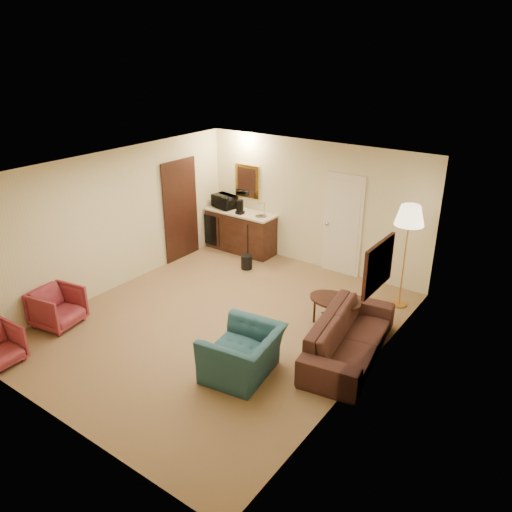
{
  "coord_description": "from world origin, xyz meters",
  "views": [
    {
      "loc": [
        4.7,
        -5.57,
        4.32
      ],
      "look_at": [
        0.36,
        0.5,
        1.13
      ],
      "focal_mm": 35.0,
      "sensor_mm": 36.0,
      "label": 1
    }
  ],
  "objects_px": {
    "sofa": "(350,330)",
    "microwave": "(224,200)",
    "wetbar_cabinet": "(241,231)",
    "coffee_maker": "(240,207)",
    "rose_chair_near": "(57,306)",
    "teal_armchair": "(242,346)",
    "floor_lamp": "(405,257)",
    "coffee_table": "(334,313)",
    "waste_bin": "(247,262)"
  },
  "relations": [
    {
      "from": "teal_armchair",
      "to": "coffee_maker",
      "type": "distance_m",
      "value": 4.49
    },
    {
      "from": "wetbar_cabinet",
      "to": "coffee_maker",
      "type": "bearing_deg",
      "value": -57.12
    },
    {
      "from": "sofa",
      "to": "waste_bin",
      "type": "xyz_separation_m",
      "value": [
        -3.11,
        1.62,
        -0.29
      ]
    },
    {
      "from": "floor_lamp",
      "to": "sofa",
      "type": "bearing_deg",
      "value": -91.48
    },
    {
      "from": "teal_armchair",
      "to": "wetbar_cabinet",
      "type": "bearing_deg",
      "value": -150.78
    },
    {
      "from": "floor_lamp",
      "to": "waste_bin",
      "type": "bearing_deg",
      "value": -174.22
    },
    {
      "from": "coffee_table",
      "to": "floor_lamp",
      "type": "relative_size",
      "value": 0.46
    },
    {
      "from": "coffee_table",
      "to": "microwave",
      "type": "relative_size",
      "value": 1.64
    },
    {
      "from": "teal_armchair",
      "to": "floor_lamp",
      "type": "distance_m",
      "value": 3.44
    },
    {
      "from": "coffee_table",
      "to": "teal_armchair",
      "type": "bearing_deg",
      "value": -102.79
    },
    {
      "from": "coffee_table",
      "to": "floor_lamp",
      "type": "distance_m",
      "value": 1.61
    },
    {
      "from": "waste_bin",
      "to": "floor_lamp",
      "type": "bearing_deg",
      "value": 5.78
    },
    {
      "from": "floor_lamp",
      "to": "waste_bin",
      "type": "xyz_separation_m",
      "value": [
        -3.16,
        -0.32,
        -0.79
      ]
    },
    {
      "from": "sofa",
      "to": "floor_lamp",
      "type": "distance_m",
      "value": 2.0
    },
    {
      "from": "sofa",
      "to": "floor_lamp",
      "type": "bearing_deg",
      "value": -10.71
    },
    {
      "from": "rose_chair_near",
      "to": "floor_lamp",
      "type": "xyz_separation_m",
      "value": [
        4.35,
        3.93,
        0.58
      ]
    },
    {
      "from": "sofa",
      "to": "microwave",
      "type": "height_order",
      "value": "microwave"
    },
    {
      "from": "waste_bin",
      "to": "coffee_maker",
      "type": "xyz_separation_m",
      "value": [
        -0.62,
        0.6,
        0.92
      ]
    },
    {
      "from": "sofa",
      "to": "microwave",
      "type": "bearing_deg",
      "value": 51.84
    },
    {
      "from": "teal_armchair",
      "to": "coffee_maker",
      "type": "bearing_deg",
      "value": -150.63
    },
    {
      "from": "coffee_table",
      "to": "microwave",
      "type": "xyz_separation_m",
      "value": [
        -3.69,
        1.74,
        0.85
      ]
    },
    {
      "from": "wetbar_cabinet",
      "to": "coffee_maker",
      "type": "relative_size",
      "value": 5.47
    },
    {
      "from": "rose_chair_near",
      "to": "waste_bin",
      "type": "height_order",
      "value": "rose_chair_near"
    },
    {
      "from": "wetbar_cabinet",
      "to": "coffee_table",
      "type": "relative_size",
      "value": 1.88
    },
    {
      "from": "rose_chair_near",
      "to": "coffee_table",
      "type": "height_order",
      "value": "rose_chair_near"
    },
    {
      "from": "sofa",
      "to": "microwave",
      "type": "distance_m",
      "value": 4.92
    },
    {
      "from": "waste_bin",
      "to": "coffee_maker",
      "type": "relative_size",
      "value": 0.97
    },
    {
      "from": "teal_armchair",
      "to": "microwave",
      "type": "xyz_separation_m",
      "value": [
        -3.26,
        3.66,
        0.64
      ]
    },
    {
      "from": "wetbar_cabinet",
      "to": "waste_bin",
      "type": "bearing_deg",
      "value": -46.07
    },
    {
      "from": "sofa",
      "to": "waste_bin",
      "type": "relative_size",
      "value": 7.58
    },
    {
      "from": "floor_lamp",
      "to": "coffee_maker",
      "type": "bearing_deg",
      "value": 175.75
    },
    {
      "from": "wetbar_cabinet",
      "to": "sofa",
      "type": "relative_size",
      "value": 0.74
    },
    {
      "from": "floor_lamp",
      "to": "waste_bin",
      "type": "relative_size",
      "value": 6.44
    },
    {
      "from": "sofa",
      "to": "waste_bin",
      "type": "height_order",
      "value": "sofa"
    },
    {
      "from": "coffee_table",
      "to": "coffee_maker",
      "type": "height_order",
      "value": "coffee_maker"
    },
    {
      "from": "waste_bin",
      "to": "coffee_maker",
      "type": "bearing_deg",
      "value": 135.76
    },
    {
      "from": "teal_armchair",
      "to": "coffee_table",
      "type": "bearing_deg",
      "value": 158.93
    },
    {
      "from": "microwave",
      "to": "coffee_maker",
      "type": "xyz_separation_m",
      "value": [
        0.54,
        -0.14,
        -0.03
      ]
    },
    {
      "from": "wetbar_cabinet",
      "to": "microwave",
      "type": "distance_m",
      "value": 0.79
    },
    {
      "from": "floor_lamp",
      "to": "coffee_table",
      "type": "bearing_deg",
      "value": -115.24
    },
    {
      "from": "sofa",
      "to": "coffee_maker",
      "type": "relative_size",
      "value": 7.36
    },
    {
      "from": "teal_armchair",
      "to": "waste_bin",
      "type": "distance_m",
      "value": 3.61
    },
    {
      "from": "coffee_maker",
      "to": "wetbar_cabinet",
      "type": "bearing_deg",
      "value": 125.32
    },
    {
      "from": "wetbar_cabinet",
      "to": "floor_lamp",
      "type": "distance_m",
      "value": 3.9
    },
    {
      "from": "sofa",
      "to": "rose_chair_near",
      "type": "relative_size",
      "value": 3.09
    },
    {
      "from": "wetbar_cabinet",
      "to": "coffee_table",
      "type": "height_order",
      "value": "wetbar_cabinet"
    },
    {
      "from": "teal_armchair",
      "to": "rose_chair_near",
      "type": "relative_size",
      "value": 1.48
    },
    {
      "from": "wetbar_cabinet",
      "to": "waste_bin",
      "type": "height_order",
      "value": "wetbar_cabinet"
    },
    {
      "from": "wetbar_cabinet",
      "to": "rose_chair_near",
      "type": "relative_size",
      "value": 2.29
    },
    {
      "from": "floor_lamp",
      "to": "waste_bin",
      "type": "height_order",
      "value": "floor_lamp"
    }
  ]
}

